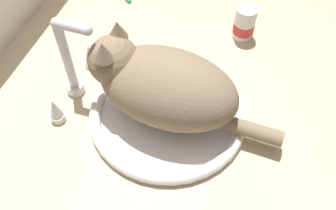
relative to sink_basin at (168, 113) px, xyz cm
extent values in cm
cube|color=#CCB793|center=(4.60, 2.98, -2.58)|extent=(113.57, 82.95, 3.00)
torus|color=white|center=(0.00, 0.00, 0.15)|extent=(33.59, 33.59, 2.45)
cylinder|color=white|center=(0.00, 0.00, -0.78)|extent=(29.91, 29.91, 0.60)
cylinder|color=silver|center=(0.00, 21.90, 0.09)|extent=(4.00, 4.00, 2.34)
cylinder|color=silver|center=(0.00, 21.90, 10.10)|extent=(2.00, 2.00, 17.68)
sphere|color=silver|center=(0.00, 21.90, 18.94)|extent=(2.20, 2.20, 2.20)
cylinder|color=silver|center=(0.00, 18.74, 18.94)|extent=(2.00, 6.32, 2.00)
sphere|color=silver|center=(0.00, 15.59, 18.94)|extent=(2.10, 2.10, 2.10)
cylinder|color=silver|center=(-8.29, 21.90, -0.28)|extent=(3.20, 3.20, 1.60)
cone|color=silver|center=(-8.29, 21.90, 2.96)|extent=(2.88, 2.88, 4.87)
cylinder|color=silver|center=(8.29, 21.90, -0.28)|extent=(3.20, 3.20, 1.60)
cone|color=silver|center=(8.29, 21.90, 2.96)|extent=(2.88, 2.88, 4.87)
ellipsoid|color=#8C755B|center=(0.00, 0.00, 8.57)|extent=(18.24, 29.04, 14.38)
sphere|color=#8C755B|center=(0.44, 11.35, 11.97)|extent=(10.23, 10.23, 10.23)
cone|color=#8C755B|center=(-2.63, 11.47, 17.47)|extent=(3.89, 3.89, 3.83)
cone|color=#8C755B|center=(3.50, 11.24, 17.47)|extent=(3.89, 3.89, 3.83)
ellipsoid|color=silver|center=(0.58, 15.19, 10.95)|extent=(4.41, 3.23, 3.27)
ellipsoid|color=silver|center=(0.38, 9.93, 7.85)|extent=(9.74, 8.31, 7.91)
cylinder|color=#8C755B|center=(-0.65, -16.91, 2.98)|extent=(3.73, 14.07, 3.20)
cylinder|color=white|center=(29.58, -9.76, 2.34)|extent=(5.07, 5.07, 6.84)
cylinder|color=#D13838|center=(29.58, -9.76, 1.80)|extent=(5.22, 5.22, 2.73)
cylinder|color=white|center=(29.58, -9.76, 6.72)|extent=(5.32, 5.32, 1.91)
camera|label=1|loc=(-46.09, -15.63, 68.11)|focal=42.02mm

